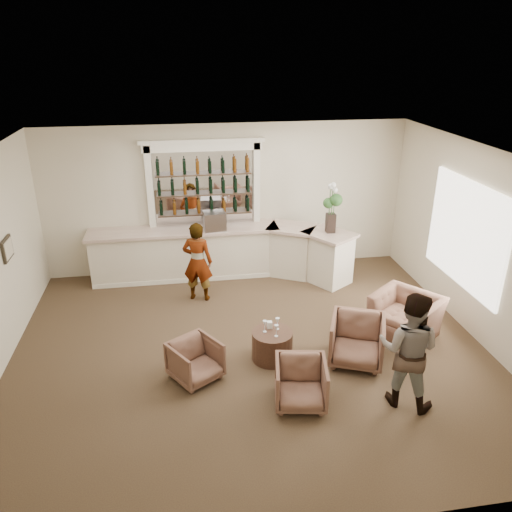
{
  "coord_description": "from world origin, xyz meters",
  "views": [
    {
      "loc": [
        -1.05,
        -7.13,
        4.86
      ],
      "look_at": [
        0.24,
        0.9,
        1.36
      ],
      "focal_mm": 35.0,
      "sensor_mm": 36.0,
      "label": 1
    }
  ],
  "objects_px": {
    "bar_counter": "(223,253)",
    "armchair_center": "(301,383)",
    "espresso_machine": "(215,221)",
    "flower_vase": "(332,205)",
    "guest": "(409,350)",
    "armchair_far": "(406,315)",
    "sommelier": "(198,262)",
    "armchair_right": "(357,340)",
    "cocktail_table": "(272,345)",
    "armchair_left": "(195,361)"
  },
  "relations": [
    {
      "from": "bar_counter",
      "to": "armchair_center",
      "type": "xyz_separation_m",
      "value": [
        0.68,
        -4.44,
        -0.23
      ]
    },
    {
      "from": "espresso_machine",
      "to": "flower_vase",
      "type": "relative_size",
      "value": 0.42
    },
    {
      "from": "guest",
      "to": "armchair_far",
      "type": "bearing_deg",
      "value": -80.17
    },
    {
      "from": "bar_counter",
      "to": "espresso_machine",
      "type": "distance_m",
      "value": 0.79
    },
    {
      "from": "flower_vase",
      "to": "bar_counter",
      "type": "bearing_deg",
      "value": 165.82
    },
    {
      "from": "bar_counter",
      "to": "armchair_center",
      "type": "distance_m",
      "value": 4.5
    },
    {
      "from": "bar_counter",
      "to": "guest",
      "type": "relative_size",
      "value": 3.23
    },
    {
      "from": "bar_counter",
      "to": "armchair_far",
      "type": "xyz_separation_m",
      "value": [
        3.0,
        -2.86,
        -0.21
      ]
    },
    {
      "from": "sommelier",
      "to": "espresso_machine",
      "type": "distance_m",
      "value": 1.14
    },
    {
      "from": "armchair_right",
      "to": "flower_vase",
      "type": "xyz_separation_m",
      "value": [
        0.41,
        3.01,
        1.35
      ]
    },
    {
      "from": "cocktail_table",
      "to": "armchair_far",
      "type": "relative_size",
      "value": 0.61
    },
    {
      "from": "bar_counter",
      "to": "cocktail_table",
      "type": "distance_m",
      "value": 3.33
    },
    {
      "from": "bar_counter",
      "to": "sommelier",
      "type": "height_order",
      "value": "sommelier"
    },
    {
      "from": "armchair_center",
      "to": "guest",
      "type": "bearing_deg",
      "value": 2.59
    },
    {
      "from": "armchair_left",
      "to": "armchair_center",
      "type": "relative_size",
      "value": 0.94
    },
    {
      "from": "cocktail_table",
      "to": "flower_vase",
      "type": "xyz_separation_m",
      "value": [
        1.76,
        2.71,
        1.5
      ]
    },
    {
      "from": "sommelier",
      "to": "armchair_left",
      "type": "distance_m",
      "value": 2.7
    },
    {
      "from": "sommelier",
      "to": "armchair_left",
      "type": "relative_size",
      "value": 2.33
    },
    {
      "from": "armchair_far",
      "to": "armchair_right",
      "type": "bearing_deg",
      "value": -97.49
    },
    {
      "from": "armchair_far",
      "to": "flower_vase",
      "type": "height_order",
      "value": "flower_vase"
    },
    {
      "from": "armchair_right",
      "to": "armchair_far",
      "type": "relative_size",
      "value": 0.78
    },
    {
      "from": "guest",
      "to": "armchair_left",
      "type": "relative_size",
      "value": 2.51
    },
    {
      "from": "guest",
      "to": "espresso_machine",
      "type": "distance_m",
      "value": 5.17
    },
    {
      "from": "armchair_far",
      "to": "espresso_machine",
      "type": "height_order",
      "value": "espresso_machine"
    },
    {
      "from": "bar_counter",
      "to": "flower_vase",
      "type": "distance_m",
      "value": 2.59
    },
    {
      "from": "guest",
      "to": "espresso_machine",
      "type": "height_order",
      "value": "guest"
    },
    {
      "from": "guest",
      "to": "armchair_right",
      "type": "height_order",
      "value": "guest"
    },
    {
      "from": "armchair_center",
      "to": "armchair_right",
      "type": "xyz_separation_m",
      "value": [
        1.15,
        0.87,
        0.05
      ]
    },
    {
      "from": "armchair_center",
      "to": "espresso_machine",
      "type": "distance_m",
      "value": 4.59
    },
    {
      "from": "armchair_left",
      "to": "armchair_right",
      "type": "relative_size",
      "value": 0.81
    },
    {
      "from": "armchair_far",
      "to": "cocktail_table",
      "type": "bearing_deg",
      "value": -119.28
    },
    {
      "from": "armchair_far",
      "to": "espresso_machine",
      "type": "distance_m",
      "value": 4.35
    },
    {
      "from": "espresso_machine",
      "to": "flower_vase",
      "type": "bearing_deg",
      "value": -15.99
    },
    {
      "from": "armchair_left",
      "to": "armchair_center",
      "type": "height_order",
      "value": "armchair_center"
    },
    {
      "from": "sommelier",
      "to": "flower_vase",
      "type": "xyz_separation_m",
      "value": [
        2.84,
        0.4,
        0.92
      ]
    },
    {
      "from": "guest",
      "to": "armchair_right",
      "type": "xyz_separation_m",
      "value": [
        -0.34,
        1.07,
        -0.49
      ]
    },
    {
      "from": "armchair_center",
      "to": "flower_vase",
      "type": "xyz_separation_m",
      "value": [
        1.56,
        3.88,
        1.41
      ]
    },
    {
      "from": "bar_counter",
      "to": "espresso_machine",
      "type": "bearing_deg",
      "value": -164.17
    },
    {
      "from": "bar_counter",
      "to": "cocktail_table",
      "type": "xyz_separation_m",
      "value": [
        0.48,
        -3.28,
        -0.32
      ]
    },
    {
      "from": "armchair_left",
      "to": "armchair_far",
      "type": "distance_m",
      "value": 3.87
    },
    {
      "from": "flower_vase",
      "to": "cocktail_table",
      "type": "bearing_deg",
      "value": -122.96
    },
    {
      "from": "bar_counter",
      "to": "armchair_left",
      "type": "bearing_deg",
      "value": -102.39
    },
    {
      "from": "cocktail_table",
      "to": "armchair_right",
      "type": "bearing_deg",
      "value": -12.41
    },
    {
      "from": "armchair_left",
      "to": "armchair_right",
      "type": "height_order",
      "value": "armchair_right"
    },
    {
      "from": "cocktail_table",
      "to": "armchair_left",
      "type": "bearing_deg",
      "value": -165.07
    },
    {
      "from": "bar_counter",
      "to": "flower_vase",
      "type": "bearing_deg",
      "value": -14.18
    },
    {
      "from": "sommelier",
      "to": "armchair_left",
      "type": "height_order",
      "value": "sommelier"
    },
    {
      "from": "cocktail_table",
      "to": "guest",
      "type": "bearing_deg",
      "value": -39.07
    },
    {
      "from": "flower_vase",
      "to": "armchair_left",
      "type": "bearing_deg",
      "value": -134.81
    },
    {
      "from": "armchair_center",
      "to": "espresso_machine",
      "type": "bearing_deg",
      "value": 111.15
    }
  ]
}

